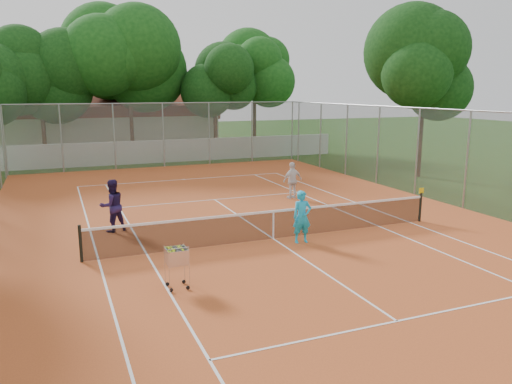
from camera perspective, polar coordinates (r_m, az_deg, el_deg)
name	(u,v)px	position (r m, az deg, el deg)	size (l,w,h in m)	color
ground	(273,239)	(16.38, 1.98, -5.44)	(120.00, 120.00, 0.00)	#1A3D10
court_pad	(273,239)	(16.38, 1.98, -5.41)	(18.00, 34.00, 0.02)	#BD5424
court_lines	(273,239)	(16.38, 1.98, -5.36)	(10.98, 23.78, 0.01)	white
tennis_net	(273,224)	(16.24, 1.99, -3.72)	(11.88, 0.10, 0.98)	black
perimeter_fence	(274,179)	(15.91, 2.03, 1.46)	(18.00, 34.00, 4.00)	slate
boundary_wall	(158,151)	(34.15, -11.15, 4.57)	(26.00, 0.30, 1.50)	white
clubhouse	(110,122)	(43.60, -16.39, 7.71)	(16.40, 9.00, 4.40)	beige
tropical_trees	(147,87)	(36.86, -12.33, 11.65)	(29.00, 19.00, 10.00)	black
player_near	(302,217)	(15.85, 5.28, -2.84)	(0.61, 0.40, 1.68)	#19AAD8
player_far_left	(112,206)	(17.70, -16.12, -1.51)	(0.88, 0.69, 1.81)	#221644
player_far_right	(292,180)	(22.30, 4.19, 1.34)	(0.96, 0.40, 1.64)	silver
ball_hopper	(177,267)	(12.42, -9.02, -8.42)	(0.54, 0.54, 1.11)	silver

